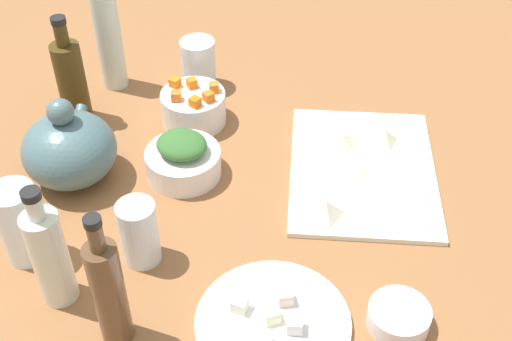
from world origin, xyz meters
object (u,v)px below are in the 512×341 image
bowl_small_side (399,317)px  bottle_1 (50,255)px  teapot (69,149)px  drinking_glass_2 (199,64)px  plate_tofu (273,323)px  bowl_carrots (194,108)px  bottle_3 (109,39)px  drinking_glass_1 (20,223)px  bowl_greens (183,163)px  bottle_0 (71,79)px  cutting_board (362,170)px  drinking_glass_0 (139,233)px  bottle_2 (109,291)px

bowl_small_side → bottle_1: (0.85, 49.60, 7.15)cm
teapot → drinking_glass_2: size_ratio=1.70×
plate_tofu → bowl_carrots: bowl_carrots is taller
bottle_3 → drinking_glass_1: bottle_3 is taller
bottle_1 → drinking_glass_2: bearing=-12.0°
bowl_greens → bottle_0: bottle_0 is taller
cutting_board → bowl_greens: bowl_greens is taller
teapot → drinking_glass_1: (-18.39, 1.91, 0.26)cm
teapot → bottle_0: bearing=14.7°
teapot → bottle_3: size_ratio=0.71×
bowl_small_side → bottle_3: (56.63, 55.37, 9.25)cm
cutting_board → bowl_carrots: bearing=69.0°
plate_tofu → drinking_glass_2: bearing=18.3°
bowl_greens → bottle_3: (27.19, 19.42, 8.42)cm
bottle_1 → bowl_small_side: bearing=-91.0°
cutting_board → bottle_0: bearing=78.0°
bowl_greens → drinking_glass_2: drinking_glass_2 is taller
plate_tofu → bowl_greens: bearing=30.2°
bottle_0 → bottle_3: bearing=-19.9°
drinking_glass_1 → bottle_3: bearing=-2.1°
bowl_greens → bowl_small_side: size_ratio=1.50×
bottle_0 → bottle_1: (-43.56, -10.20, -0.10)cm
teapot → drinking_glass_0: teapot is taller
plate_tofu → bottle_0: (46.29, 42.05, 8.33)cm
cutting_board → bowl_greens: 32.21cm
bowl_greens → bowl_carrots: 15.70cm
cutting_board → bottle_2: (-37.87, 35.41, 9.20)cm
plate_tofu → bowl_greens: bowl_greens is taller
bowl_greens → bowl_carrots: bearing=2.4°
plate_tofu → bottle_1: bottle_1 is taller
bottle_3 → drinking_glass_1: 48.40cm
bowl_small_side → bottle_1: size_ratio=0.42×
bowl_small_side → bottle_1: 50.12cm
bowl_carrots → bottle_1: (-44.27, 12.98, 5.58)cm
bowl_small_side → bottle_0: bottle_0 is taller
plate_tofu → teapot: (28.71, 37.44, 5.93)cm
bottle_2 → drinking_glass_2: 63.30cm
bottle_0 → bottle_1: 44.74cm
bottle_1 → bottle_2: size_ratio=0.90×
bowl_greens → teapot: (-2.61, 19.23, 4.02)cm
bowl_greens → bottle_2: 35.62cm
plate_tofu → bottle_2: bottle_2 is taller
plate_tofu → cutting_board: bearing=-21.8°
plate_tofu → bowl_greens: size_ratio=1.67×
drinking_glass_2 → teapot: bearing=150.3°
bottle_2 → cutting_board: bearing=-43.1°
bottle_2 → drinking_glass_2: size_ratio=2.24×
bowl_greens → bottle_3: 34.45cm
cutting_board → bowl_greens: size_ratio=2.54×
bowl_carrots → bottle_0: bottle_0 is taller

